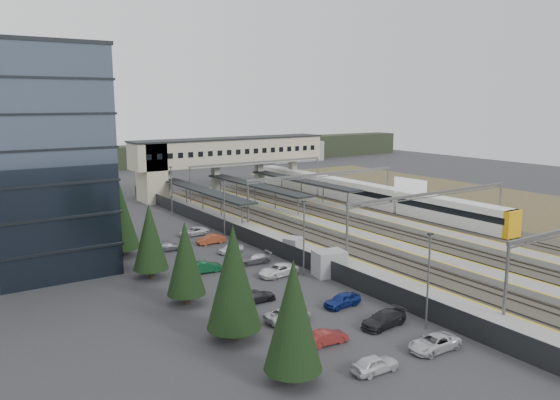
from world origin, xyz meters
TOP-DOWN VIEW (x-y plane):
  - ground at (0.00, 0.00)m, footprint 220.00×220.00m
  - conifer_row at (-22.00, -3.86)m, footprint 4.42×49.82m
  - car_park at (-12.78, -8.82)m, footprint 10.40×44.50m
  - lampposts at (-8.00, 1.25)m, footprint 0.50×53.25m
  - fence at (-6.50, 5.00)m, footprint 0.08×90.00m
  - relay_cabin_near at (-5.89, -9.76)m, footprint 3.65×2.98m
  - relay_cabin_far at (-4.23, -0.75)m, footprint 2.74×2.55m
  - rail_corridor at (9.34, 5.00)m, footprint 34.00×90.00m
  - canopies at (7.00, 27.00)m, footprint 23.10×30.00m
  - footbridge at (7.70, 42.00)m, footprint 40.40×6.40m
  - gantries at (12.00, 3.00)m, footprint 28.40×62.28m
  - train at (24.00, 18.73)m, footprint 2.94×61.52m
  - billboard at (26.32, 9.11)m, footprint 0.76×6.55m
  - scrub_east at (45.00, 5.00)m, footprint 34.00×120.00m
  - treeline_far at (23.81, 92.28)m, footprint 170.00×19.00m

SIDE VIEW (x-z plane):
  - ground at x=0.00m, z-range 0.00..0.00m
  - scrub_east at x=45.00m, z-range 0.00..0.06m
  - rail_corridor at x=9.34m, z-range -0.17..0.75m
  - car_park at x=-12.78m, z-range -0.04..1.24m
  - fence at x=-6.50m, z-range 0.00..2.00m
  - relay_cabin_far at x=-4.23m, z-range 0.00..2.01m
  - relay_cabin_near at x=-5.89m, z-range 0.00..2.71m
  - train at x=24.00m, z-range 0.25..3.96m
  - treeline_far at x=23.81m, z-range -0.55..6.45m
  - billboard at x=26.32m, z-range 1.02..6.70m
  - canopies at x=7.00m, z-range 2.28..5.56m
  - lampposts at x=-8.00m, z-range 0.30..8.37m
  - conifer_row at x=-22.00m, z-range 0.09..9.59m
  - gantries at x=12.00m, z-range 2.41..9.58m
  - footbridge at x=7.70m, z-range 2.33..13.53m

